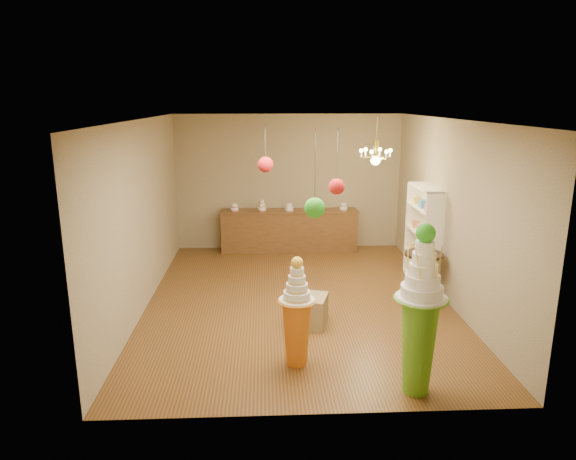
{
  "coord_description": "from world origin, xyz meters",
  "views": [
    {
      "loc": [
        -0.55,
        -8.11,
        3.3
      ],
      "look_at": [
        -0.17,
        0.0,
        1.23
      ],
      "focal_mm": 32.0,
      "sensor_mm": 36.0,
      "label": 1
    }
  ],
  "objects_px": {
    "pedestal_green": "(419,325)",
    "sideboard": "(289,230)",
    "pedestal_orange": "(297,322)",
    "round_table": "(423,270)"
  },
  "relations": [
    {
      "from": "pedestal_green",
      "to": "round_table",
      "type": "height_order",
      "value": "pedestal_green"
    },
    {
      "from": "pedestal_orange",
      "to": "sideboard",
      "type": "distance_m",
      "value": 5.11
    },
    {
      "from": "pedestal_orange",
      "to": "pedestal_green",
      "type": "bearing_deg",
      "value": -27.9
    },
    {
      "from": "pedestal_green",
      "to": "sideboard",
      "type": "relative_size",
      "value": 0.66
    },
    {
      "from": "pedestal_green",
      "to": "sideboard",
      "type": "bearing_deg",
      "value": 101.47
    },
    {
      "from": "pedestal_green",
      "to": "pedestal_orange",
      "type": "distance_m",
      "value": 1.54
    },
    {
      "from": "pedestal_green",
      "to": "pedestal_orange",
      "type": "bearing_deg",
      "value": 152.1
    },
    {
      "from": "pedestal_orange",
      "to": "sideboard",
      "type": "bearing_deg",
      "value": 88.21
    },
    {
      "from": "sideboard",
      "to": "round_table",
      "type": "height_order",
      "value": "sideboard"
    },
    {
      "from": "pedestal_green",
      "to": "sideboard",
      "type": "height_order",
      "value": "pedestal_green"
    }
  ]
}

